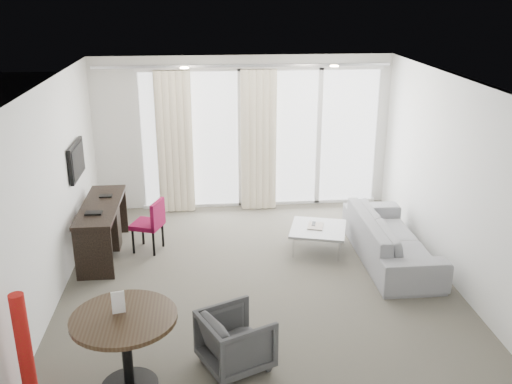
{
  "coord_description": "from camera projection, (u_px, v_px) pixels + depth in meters",
  "views": [
    {
      "loc": [
        -0.64,
        -6.41,
        3.65
      ],
      "look_at": [
        0.0,
        0.6,
        1.1
      ],
      "focal_mm": 40.0,
      "sensor_mm": 36.0,
      "label": 1
    }
  ],
  "objects": [
    {
      "name": "terrace_slab",
      "position": [
        253.0,
        180.0,
        11.56
      ],
      "size": [
        5.6,
        3.0,
        0.12
      ],
      "primitive_type": "cube",
      "color": "#4D4D50",
      "rests_on": "ground"
    },
    {
      "name": "rattan_chair_a",
      "position": [
        262.0,
        154.0,
        11.57
      ],
      "size": [
        0.78,
        0.78,
        0.87
      ],
      "primitive_type": null,
      "rotation": [
        0.0,
        0.0,
        0.38
      ],
      "color": "brown",
      "rests_on": "terrace_slab"
    },
    {
      "name": "ceiling",
      "position": [
        261.0,
        85.0,
        6.42
      ],
      "size": [
        5.0,
        6.0,
        0.0
      ],
      "primitive_type": "cube",
      "color": "white",
      "rests_on": "ground"
    },
    {
      "name": "downlight_a",
      "position": [
        184.0,
        68.0,
        7.84
      ],
      "size": [
        0.12,
        0.12,
        0.02
      ],
      "primitive_type": "cylinder",
      "color": "#FFE0B2",
      "rests_on": "ceiling"
    },
    {
      "name": "menu_card",
      "position": [
        120.0,
        319.0,
        5.32
      ],
      "size": [
        0.12,
        0.05,
        0.22
      ],
      "primitive_type": null,
      "rotation": [
        0.0,
        0.0,
        0.22
      ],
      "color": "white",
      "rests_on": "round_table"
    },
    {
      "name": "window_frame",
      "position": [
        261.0,
        139.0,
        9.7
      ],
      "size": [
        4.1,
        0.06,
        2.44
      ],
      "primitive_type": null,
      "color": "white",
      "rests_on": "ground"
    },
    {
      "name": "curtain_track",
      "position": [
        243.0,
        66.0,
        9.11
      ],
      "size": [
        4.8,
        0.04,
        0.04
      ],
      "primitive_type": null,
      "color": "#B2B2B7",
      "rests_on": "ceiling"
    },
    {
      "name": "tub_armchair",
      "position": [
        236.0,
        340.0,
        5.73
      ],
      "size": [
        0.86,
        0.85,
        0.59
      ],
      "primitive_type": "imported",
      "rotation": [
        0.0,
        0.0,
        2.0
      ],
      "color": "#383839",
      "rests_on": "floor"
    },
    {
      "name": "wall_right",
      "position": [
        461.0,
        187.0,
        7.07
      ],
      "size": [
        0.0,
        6.0,
        2.6
      ],
      "primitive_type": "cube",
      "color": "silver",
      "rests_on": "ground"
    },
    {
      "name": "curtain_left",
      "position": [
        175.0,
        143.0,
        9.44
      ],
      "size": [
        0.6,
        0.2,
        2.38
      ],
      "primitive_type": null,
      "color": "beige",
      "rests_on": "ground"
    },
    {
      "name": "desk",
      "position": [
        103.0,
        230.0,
        8.11
      ],
      "size": [
        0.51,
        1.64,
        0.77
      ],
      "primitive_type": null,
      "color": "black",
      "rests_on": "floor"
    },
    {
      "name": "desk_chair",
      "position": [
        147.0,
        225.0,
        8.25
      ],
      "size": [
        0.54,
        0.52,
        0.78
      ],
      "primitive_type": null,
      "rotation": [
        0.0,
        0.0,
        -0.35
      ],
      "color": "maroon",
      "rests_on": "floor"
    },
    {
      "name": "curtain_right",
      "position": [
        259.0,
        141.0,
        9.56
      ],
      "size": [
        0.6,
        0.2,
        2.38
      ],
      "primitive_type": null,
      "color": "beige",
      "rests_on": "ground"
    },
    {
      "name": "tv",
      "position": [
        76.0,
        160.0,
        7.99
      ],
      "size": [
        0.05,
        0.8,
        0.5
      ],
      "primitive_type": null,
      "color": "black",
      "rests_on": "wall_left"
    },
    {
      "name": "wall_front",
      "position": [
        302.0,
        337.0,
        4.05
      ],
      "size": [
        5.0,
        0.0,
        2.6
      ],
      "primitive_type": "cube",
      "color": "silver",
      "rests_on": "ground"
    },
    {
      "name": "remote",
      "position": [
        314.0,
        224.0,
        8.36
      ],
      "size": [
        0.09,
        0.16,
        0.02
      ],
      "primitive_type": null,
      "rotation": [
        0.0,
        0.0,
        -0.27
      ],
      "color": "black",
      "rests_on": "coffee_table"
    },
    {
      "name": "window_panel",
      "position": [
        261.0,
        139.0,
        9.71
      ],
      "size": [
        4.0,
        0.02,
        2.38
      ],
      "primitive_type": null,
      "color": "white",
      "rests_on": "ground"
    },
    {
      "name": "magazine",
      "position": [
        315.0,
        226.0,
        8.3
      ],
      "size": [
        0.25,
        0.29,
        0.01
      ],
      "primitive_type": null,
      "rotation": [
        0.0,
        0.0,
        -0.27
      ],
      "color": "gray",
      "rests_on": "coffee_table"
    },
    {
      "name": "wall_left",
      "position": [
        48.0,
        200.0,
        6.65
      ],
      "size": [
        0.0,
        6.0,
        2.6
      ],
      "primitive_type": "cube",
      "color": "silver",
      "rests_on": "ground"
    },
    {
      "name": "downlight_b",
      "position": [
        334.0,
        66.0,
        8.02
      ],
      "size": [
        0.12,
        0.12,
        0.02
      ],
      "primitive_type": "cylinder",
      "color": "#FFE0B2",
      "rests_on": "ceiling"
    },
    {
      "name": "rattan_table",
      "position": [
        328.0,
        165.0,
        11.57
      ],
      "size": [
        0.61,
        0.61,
        0.46
      ],
      "primitive_type": null,
      "rotation": [
        0.0,
        0.0,
        -0.41
      ],
      "color": "brown",
      "rests_on": "terrace_slab"
    },
    {
      "name": "sofa",
      "position": [
        391.0,
        238.0,
        7.99
      ],
      "size": [
        0.86,
        2.21,
        0.64
      ],
      "primitive_type": "imported",
      "rotation": [
        0.0,
        0.0,
        1.57
      ],
      "color": "gray",
      "rests_on": "floor"
    },
    {
      "name": "coffee_table",
      "position": [
        318.0,
        239.0,
        8.32
      ],
      "size": [
        0.96,
        0.96,
        0.35
      ],
      "primitive_type": null,
      "rotation": [
        0.0,
        0.0,
        -0.27
      ],
      "color": "gray",
      "rests_on": "floor"
    },
    {
      "name": "round_table",
      "position": [
        127.0,
        352.0,
        5.37
      ],
      "size": [
        1.15,
        1.15,
        0.79
      ],
      "primitive_type": null,
      "rotation": [
        0.0,
        0.0,
        -0.18
      ],
      "color": "#2F2012",
      "rests_on": "floor"
    },
    {
      "name": "rattan_chair_b",
      "position": [
        323.0,
        155.0,
        11.74
      ],
      "size": [
        0.66,
        0.66,
        0.73
      ],
      "primitive_type": null,
      "rotation": [
        0.0,
        0.0,
        0.42
      ],
      "color": "brown",
      "rests_on": "terrace_slab"
    },
    {
      "name": "red_lamp",
      "position": [
        24.0,
        347.0,
        5.19
      ],
      "size": [
        0.26,
        0.26,
        1.1
      ],
      "primitive_type": "cylinder",
      "rotation": [
        0.0,
        0.0,
        -0.24
      ],
      "color": "#A5140F",
      "rests_on": "floor"
    },
    {
      "name": "balustrade",
      "position": [
        248.0,
        136.0,
        12.73
      ],
      "size": [
        5.5,
        0.06,
        1.05
      ],
      "primitive_type": null,
      "color": "#B2B2B7",
      "rests_on": "terrace_slab"
    },
    {
      "name": "floor",
      "position": [
        260.0,
        288.0,
        7.3
      ],
      "size": [
        5.0,
        6.0,
        0.0
      ],
      "primitive_type": "cube",
      "color": "#534F44",
      "rests_on": "ground"
    }
  ]
}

